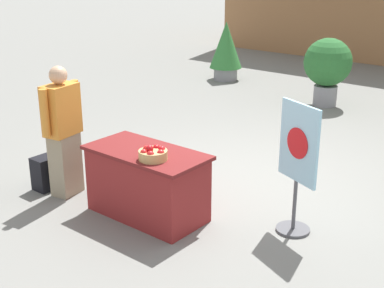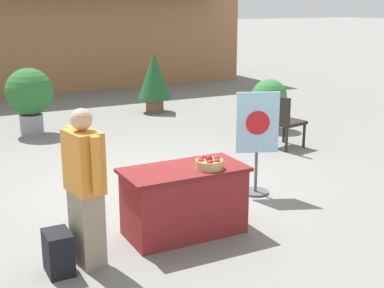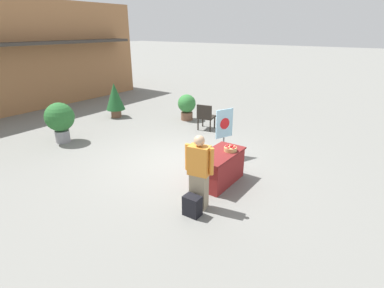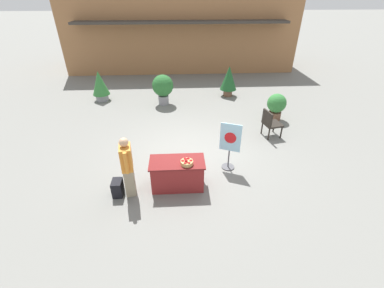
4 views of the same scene
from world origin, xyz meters
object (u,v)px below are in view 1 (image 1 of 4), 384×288
object	(u,v)px
potted_plant_far_left	(328,65)
potted_plant_near_right	(226,49)
display_table	(147,183)
person_visitor	(63,131)
backpack	(47,172)
apple_basket	(153,154)
poster_board	(297,164)

from	to	relation	value
potted_plant_far_left	potted_plant_near_right	bearing A→B (deg)	167.83
potted_plant_far_left	potted_plant_near_right	distance (m)	2.88
display_table	potted_plant_near_right	xyz separation A→B (m)	(-3.39, 6.15, 0.34)
person_visitor	backpack	size ratio (longest dim) A/B	3.76
apple_basket	potted_plant_near_right	xyz separation A→B (m)	(-3.62, 6.29, -0.10)
backpack	potted_plant_far_left	xyz separation A→B (m)	(0.91, 5.80, 0.57)
apple_basket	backpack	bearing A→B (deg)	-176.23
poster_board	apple_basket	bearing A→B (deg)	-32.07
display_table	poster_board	xyz separation A→B (m)	(1.44, 0.71, 0.37)
backpack	poster_board	size ratio (longest dim) A/B	0.30
backpack	potted_plant_near_right	world-z (taller)	potted_plant_near_right
person_visitor	potted_plant_far_left	world-z (taller)	person_visitor
poster_board	potted_plant_far_left	xyz separation A→B (m)	(-2.01, 4.84, 0.02)
apple_basket	poster_board	xyz separation A→B (m)	(1.21, 0.85, -0.07)
backpack	potted_plant_far_left	bearing A→B (deg)	81.07
person_visitor	potted_plant_near_right	xyz separation A→B (m)	(-2.22, 6.35, -0.07)
potted_plant_far_left	apple_basket	bearing A→B (deg)	-81.95
display_table	backpack	bearing A→B (deg)	-170.17
display_table	backpack	xyz separation A→B (m)	(-1.48, -0.26, -0.18)
potted_plant_near_right	apple_basket	bearing A→B (deg)	-60.08
display_table	apple_basket	xyz separation A→B (m)	(0.24, -0.14, 0.44)
backpack	poster_board	world-z (taller)	poster_board
poster_board	potted_plant_far_left	bearing A→B (deg)	-134.68
apple_basket	person_visitor	distance (m)	1.41
person_visitor	apple_basket	bearing A→B (deg)	-7.40
backpack	poster_board	distance (m)	3.13
apple_basket	display_table	bearing A→B (deg)	148.87
display_table	potted_plant_near_right	distance (m)	7.03
poster_board	person_visitor	bearing A→B (deg)	-48.09
backpack	potted_plant_far_left	size ratio (longest dim) A/B	0.32
person_visitor	potted_plant_near_right	distance (m)	6.73
backpack	person_visitor	bearing A→B (deg)	10.20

